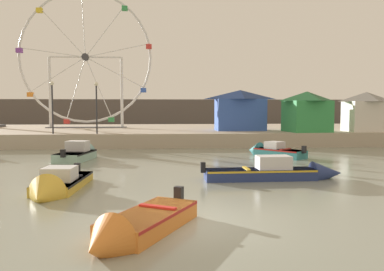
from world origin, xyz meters
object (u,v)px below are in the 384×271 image
(motorboat_teal_painted, at_px, (271,151))
(motorboat_orange_hull, at_px, (135,227))
(ferris_wheel_white_frame, at_px, (85,59))
(promenade_lamp_far, at_px, (96,100))
(carnival_booth_white_ticket, at_px, (366,111))
(carnival_booth_green_kiosk, at_px, (307,111))
(carnival_booth_blue_tent, at_px, (240,110))
(promenade_lamp_near, at_px, (52,100))
(motorboat_seafoam, at_px, (80,153))
(motorboat_navy_blue, at_px, (281,172))
(motorboat_mustard_yellow, at_px, (56,186))

(motorboat_teal_painted, xyz_separation_m, motorboat_orange_hull, (-7.61, -15.24, -0.07))
(ferris_wheel_white_frame, xyz_separation_m, promenade_lamp_far, (2.61, -9.39, -4.25))
(carnival_booth_white_ticket, relative_size, carnival_booth_green_kiosk, 0.94)
(carnival_booth_blue_tent, relative_size, promenade_lamp_far, 1.18)
(ferris_wheel_white_frame, bearing_deg, motorboat_teal_painted, -46.39)
(promenade_lamp_near, bearing_deg, motorboat_teal_painted, -21.71)
(motorboat_teal_painted, relative_size, carnival_booth_blue_tent, 0.86)
(motorboat_seafoam, bearing_deg, motorboat_navy_blue, -115.92)
(ferris_wheel_white_frame, xyz_separation_m, carnival_booth_green_kiosk, (19.68, -8.21, -5.11))
(motorboat_orange_hull, distance_m, carnival_booth_green_kiosk, 25.87)
(motorboat_seafoam, bearing_deg, promenade_lamp_far, 10.94)
(motorboat_navy_blue, height_order, ferris_wheel_white_frame, ferris_wheel_white_frame)
(carnival_booth_white_ticket, relative_size, promenade_lamp_near, 0.89)
(motorboat_mustard_yellow, distance_m, promenade_lamp_near, 17.19)
(carnival_booth_green_kiosk, distance_m, carnival_booth_blue_tent, 5.69)
(motorboat_orange_hull, bearing_deg, promenade_lamp_near, -131.65)
(motorboat_navy_blue, height_order, motorboat_mustard_yellow, motorboat_navy_blue)
(motorboat_orange_hull, relative_size, carnival_booth_blue_tent, 0.87)
(motorboat_orange_hull, distance_m, motorboat_mustard_yellow, 6.11)
(carnival_booth_green_kiosk, bearing_deg, carnival_booth_white_ticket, -5.21)
(carnival_booth_green_kiosk, bearing_deg, carnival_booth_blue_tent, 149.66)
(motorboat_navy_blue, xyz_separation_m, motorboat_seafoam, (-10.17, 7.46, 0.02))
(carnival_booth_white_ticket, bearing_deg, carnival_booth_green_kiosk, 179.15)
(carnival_booth_blue_tent, bearing_deg, motorboat_mustard_yellow, -119.01)
(ferris_wheel_white_frame, relative_size, carnival_booth_blue_tent, 2.91)
(ferris_wheel_white_frame, height_order, carnival_booth_white_ticket, ferris_wheel_white_frame)
(motorboat_seafoam, height_order, carnival_booth_green_kiosk, carnival_booth_green_kiosk)
(ferris_wheel_white_frame, distance_m, carnival_booth_blue_tent, 16.43)
(motorboat_teal_painted, height_order, motorboat_navy_blue, motorboat_navy_blue)
(motorboat_mustard_yellow, xyz_separation_m, promenade_lamp_far, (-1.22, 16.07, 3.46))
(carnival_booth_white_ticket, height_order, carnival_booth_green_kiosk, carnival_booth_green_kiosk)
(motorboat_orange_hull, height_order, promenade_lamp_far, promenade_lamp_far)
(motorboat_teal_painted, relative_size, promenade_lamp_far, 1.01)
(motorboat_seafoam, bearing_deg, carnival_booth_green_kiosk, -55.13)
(ferris_wheel_white_frame, height_order, promenade_lamp_near, ferris_wheel_white_frame)
(motorboat_mustard_yellow, bearing_deg, motorboat_seafoam, -169.61)
(ferris_wheel_white_frame, distance_m, carnival_booth_green_kiosk, 21.93)
(motorboat_navy_blue, bearing_deg, promenade_lamp_far, 125.02)
(motorboat_orange_hull, height_order, ferris_wheel_white_frame, ferris_wheel_white_frame)
(motorboat_navy_blue, relative_size, motorboat_orange_hull, 1.53)
(motorboat_navy_blue, xyz_separation_m, motorboat_orange_hull, (-5.77, -7.21, -0.07))
(carnival_booth_blue_tent, bearing_deg, promenade_lamp_near, -167.61)
(ferris_wheel_white_frame, xyz_separation_m, promenade_lamp_near, (-0.76, -9.27, -4.23))
(motorboat_navy_blue, bearing_deg, motorboat_mustard_yellow, -168.36)
(motorboat_seafoam, bearing_deg, motorboat_orange_hull, -152.96)
(motorboat_teal_painted, xyz_separation_m, carnival_booth_white_ticket, (10.13, 7.18, 2.52))
(promenade_lamp_far, bearing_deg, ferris_wheel_white_frame, 105.50)
(motorboat_teal_painted, bearing_deg, motorboat_seafoam, 55.32)
(carnival_booth_white_ticket, xyz_separation_m, carnival_booth_blue_tent, (-10.27, 2.45, 0.12))
(motorboat_mustard_yellow, xyz_separation_m, promenade_lamp_near, (-4.58, 16.20, 3.49))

